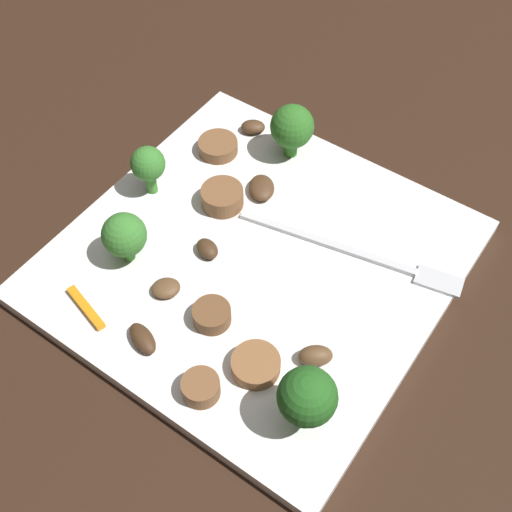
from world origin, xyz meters
TOP-DOWN VIEW (x-y plane):
  - ground_plane at (0.00, 0.00)m, footprint 1.40×1.40m
  - plate at (0.00, 0.00)m, footprint 0.28×0.28m
  - fork at (0.07, 0.05)m, footprint 0.18×0.05m
  - broccoli_floret_0 at (-0.04, 0.11)m, footprint 0.04×0.04m
  - broccoli_floret_1 at (0.10, -0.09)m, footprint 0.04×0.04m
  - broccoli_floret_2 at (-0.08, -0.06)m, footprint 0.03×0.03m
  - broccoli_floret_3 at (-0.11, 0.01)m, footprint 0.03×0.03m
  - sausage_slice_0 at (-0.09, 0.08)m, footprint 0.05×0.05m
  - sausage_slice_1 at (0.04, -0.11)m, footprint 0.03×0.03m
  - sausage_slice_2 at (0.06, -0.08)m, footprint 0.04×0.04m
  - sausage_slice_3 at (-0.05, 0.03)m, footprint 0.05×0.05m
  - sausage_slice_4 at (0.01, -0.07)m, footprint 0.04×0.04m
  - mushroom_0 at (0.09, -0.05)m, footprint 0.03×0.03m
  - mushroom_1 at (-0.08, 0.11)m, footprint 0.03×0.02m
  - mushroom_2 at (-0.03, -0.02)m, footprint 0.02×0.02m
  - mushroom_3 at (-0.04, -0.07)m, footprint 0.03×0.03m
  - mushroom_4 at (-0.03, 0.06)m, footprint 0.03×0.04m
  - mushroom_5 at (-0.02, -0.11)m, footprint 0.03×0.02m
  - pepper_strip_1 at (-0.07, -0.11)m, footprint 0.04×0.02m

SIDE VIEW (x-z plane):
  - ground_plane at x=0.00m, z-range 0.00..0.00m
  - plate at x=0.00m, z-range 0.00..0.01m
  - fork at x=0.07m, z-range 0.01..0.02m
  - pepper_strip_1 at x=-0.07m, z-range 0.01..0.02m
  - mushroom_3 at x=-0.04m, z-range 0.01..0.02m
  - mushroom_5 at x=-0.02m, z-range 0.01..0.02m
  - mushroom_2 at x=-0.03m, z-range 0.01..0.02m
  - mushroom_4 at x=-0.03m, z-range 0.01..0.02m
  - mushroom_1 at x=-0.08m, z-range 0.01..0.02m
  - sausage_slice_2 at x=0.06m, z-range 0.01..0.02m
  - sausage_slice_0 at x=-0.09m, z-range 0.01..0.02m
  - sausage_slice_4 at x=0.01m, z-range 0.01..0.03m
  - mushroom_0 at x=0.09m, z-range 0.01..0.03m
  - sausage_slice_1 at x=0.04m, z-range 0.01..0.03m
  - sausage_slice_3 at x=-0.05m, z-range 0.01..0.03m
  - broccoli_floret_2 at x=-0.08m, z-range 0.02..0.06m
  - broccoli_floret_3 at x=-0.11m, z-range 0.02..0.06m
  - broccoli_floret_0 at x=-0.04m, z-range 0.02..0.07m
  - broccoli_floret_1 at x=0.10m, z-range 0.02..0.08m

